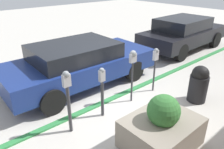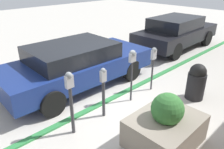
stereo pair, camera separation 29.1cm
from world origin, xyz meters
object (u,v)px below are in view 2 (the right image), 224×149
(parking_meter_middle, at_px, (132,62))
(trash_bin, at_px, (196,82))
(parking_meter_fourth, at_px, (153,59))
(parked_car_rear, at_px, (176,32))
(parked_car_middle, at_px, (77,63))
(parking_meter_nearest, at_px, (70,95))
(planter_box, at_px, (165,126))
(parking_meter_second, at_px, (103,87))

(parking_meter_middle, relative_size, trash_bin, 1.42)
(parking_meter_fourth, xyz_separation_m, parked_car_rear, (4.24, 1.76, -0.21))
(parking_meter_fourth, xyz_separation_m, parked_car_middle, (-1.45, 1.81, -0.26))
(parked_car_rear, bearing_deg, parking_meter_middle, -162.41)
(parking_meter_nearest, height_order, parked_car_middle, parking_meter_nearest)
(parking_meter_nearest, bearing_deg, parked_car_middle, 51.52)
(parked_car_middle, height_order, parked_car_rear, parked_car_rear)
(parking_meter_fourth, height_order, parked_car_middle, parked_car_middle)
(parking_meter_middle, bearing_deg, trash_bin, -39.97)
(parking_meter_middle, xyz_separation_m, trash_bin, (1.40, -1.18, -0.64))
(planter_box, distance_m, parked_car_rear, 6.87)
(planter_box, relative_size, trash_bin, 1.41)
(planter_box, bearing_deg, trash_bin, 11.45)
(parking_meter_second, xyz_separation_m, parked_car_middle, (0.53, 1.82, -0.06))
(parking_meter_second, xyz_separation_m, planter_box, (0.25, -1.60, -0.39))
(parking_meter_fourth, distance_m, planter_box, 2.44)
(parking_meter_nearest, xyz_separation_m, parking_meter_fourth, (2.91, 0.02, 0.03))
(parking_meter_middle, height_order, planter_box, parking_meter_middle)
(parking_meter_middle, height_order, parking_meter_fourth, parking_meter_middle)
(parking_meter_fourth, relative_size, planter_box, 0.91)
(parked_car_middle, relative_size, trash_bin, 4.61)
(parking_meter_middle, height_order, parked_car_middle, parking_meter_middle)
(parked_car_rear, relative_size, trash_bin, 4.53)
(parking_meter_nearest, height_order, trash_bin, parking_meter_nearest)
(parking_meter_middle, distance_m, trash_bin, 1.94)
(parking_meter_fourth, xyz_separation_m, trash_bin, (0.46, -1.18, -0.48))
(parking_meter_second, distance_m, parking_meter_middle, 1.10)
(parking_meter_fourth, bearing_deg, planter_box, -136.90)
(trash_bin, bearing_deg, parking_meter_middle, 140.03)
(parking_meter_nearest, bearing_deg, planter_box, -53.59)
(trash_bin, bearing_deg, parked_car_rear, 37.87)
(parked_car_rear, bearing_deg, parking_meter_second, -165.23)
(parked_car_middle, relative_size, parked_car_rear, 1.02)
(parked_car_rear, height_order, trash_bin, parked_car_rear)
(parking_meter_nearest, relative_size, parked_car_rear, 0.31)
(parked_car_middle, height_order, trash_bin, parked_car_middle)
(parking_meter_middle, xyz_separation_m, planter_box, (-0.79, -1.62, -0.74))
(parking_meter_nearest, distance_m, parked_car_rear, 7.37)
(parking_meter_nearest, distance_m, parking_meter_fourth, 2.91)
(trash_bin, bearing_deg, parking_meter_nearest, 161.16)
(parked_car_middle, distance_m, parked_car_rear, 5.69)
(parking_meter_middle, bearing_deg, parking_meter_nearest, -179.23)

